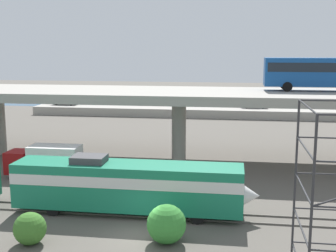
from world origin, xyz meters
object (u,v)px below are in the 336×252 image
object	(u,v)px
parked_car_2	(314,102)
parked_car_3	(254,103)
parked_car_1	(65,101)
parked_car_0	(162,100)
train_locomotive	(139,184)
service_truck_west	(46,161)
transit_bus_on_overpass	(324,71)

from	to	relation	value
parked_car_2	parked_car_3	distance (m)	11.49
parked_car_1	parked_car_3	xyz separation A→B (m)	(34.35, 0.69, 0.00)
parked_car_0	train_locomotive	bearing A→B (deg)	-82.81
train_locomotive	parked_car_3	distance (m)	49.97
service_truck_west	parked_car_2	world-z (taller)	service_truck_west
transit_bus_on_overpass	parked_car_3	world-z (taller)	transit_bus_on_overpass
parked_car_2	parked_car_3	size ratio (longest dim) A/B	0.90
transit_bus_on_overpass	parked_car_0	size ratio (longest dim) A/B	2.58
parked_car_0	parked_car_1	bearing A→B (deg)	-170.27
transit_bus_on_overpass	parked_car_2	world-z (taller)	transit_bus_on_overpass
parked_car_0	parked_car_2	world-z (taller)	same
transit_bus_on_overpass	parked_car_3	distance (m)	32.42
transit_bus_on_overpass	service_truck_west	world-z (taller)	transit_bus_on_overpass
transit_bus_on_overpass	parked_car_0	xyz separation A→B (m)	(-22.15, 33.46, -7.25)
transit_bus_on_overpass	service_truck_west	size ratio (longest dim) A/B	1.76
transit_bus_on_overpass	parked_car_1	world-z (taller)	transit_bus_on_overpass
parked_car_3	transit_bus_on_overpass	bearing A→B (deg)	-79.97
service_truck_west	parked_car_2	xyz separation A→B (m)	(31.27, 45.30, 0.59)
parked_car_0	parked_car_1	world-z (taller)	same
service_truck_west	transit_bus_on_overpass	bearing A→B (deg)	-158.61
train_locomotive	parked_car_3	world-z (taller)	train_locomotive
service_truck_west	parked_car_0	bearing A→B (deg)	-95.05
train_locomotive	service_truck_west	size ratio (longest dim) A/B	2.58
parked_car_0	parked_car_1	xyz separation A→B (m)	(-17.70, -3.04, -0.00)
service_truck_west	parked_car_2	distance (m)	55.05
parked_car_3	parked_car_1	bearing A→B (deg)	-178.85
train_locomotive	parked_car_1	size ratio (longest dim) A/B	3.81
parked_car_0	parked_car_3	xyz separation A→B (m)	(16.65, -2.34, -0.00)
parked_car_0	parked_car_3	size ratio (longest dim) A/B	1.03
train_locomotive	transit_bus_on_overpass	distance (m)	24.82
transit_bus_on_overpass	train_locomotive	bearing A→B (deg)	-131.39
parked_car_2	service_truck_west	bearing A→B (deg)	55.38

